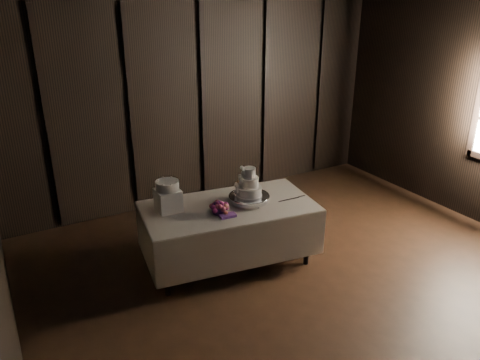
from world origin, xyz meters
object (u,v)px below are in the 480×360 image
object	(u,v)px
display_table	(229,232)
box_pedestal	(168,200)
bouquet	(219,208)
cake_stand	(249,199)
wedding_cake	(248,186)
small_cake	(167,185)

from	to	relation	value
display_table	box_pedestal	world-z (taller)	box_pedestal
display_table	bouquet	size ratio (longest dim) A/B	5.40
cake_stand	wedding_cake	xyz separation A→B (m)	(-0.03, -0.01, 0.18)
display_table	cake_stand	bearing A→B (deg)	-2.42
display_table	bouquet	bearing A→B (deg)	-138.80
cake_stand	wedding_cake	world-z (taller)	wedding_cake
cake_stand	box_pedestal	bearing A→B (deg)	162.88
display_table	small_cake	size ratio (longest dim) A/B	8.12
wedding_cake	box_pedestal	bearing A→B (deg)	176.28
cake_stand	bouquet	bearing A→B (deg)	-169.25
small_cake	wedding_cake	bearing A→B (deg)	-18.45
box_pedestal	display_table	bearing A→B (deg)	-19.59
display_table	wedding_cake	xyz separation A→B (m)	(0.22, -0.06, 0.57)
cake_stand	wedding_cake	bearing A→B (deg)	-150.26
wedding_cake	small_cake	xyz separation A→B (m)	(-0.87, 0.29, 0.08)
display_table	wedding_cake	size ratio (longest dim) A/B	6.11
cake_stand	bouquet	world-z (taller)	bouquet
wedding_cake	box_pedestal	world-z (taller)	wedding_cake
bouquet	wedding_cake	bearing A→B (deg)	9.47
box_pedestal	small_cake	world-z (taller)	small_cake
bouquet	small_cake	size ratio (longest dim) A/B	1.50
wedding_cake	bouquet	xyz separation A→B (m)	(-0.42, -0.07, -0.16)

